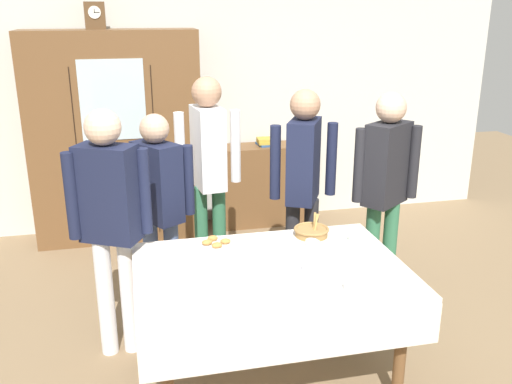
{
  "coord_description": "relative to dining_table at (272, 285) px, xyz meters",
  "views": [
    {
      "loc": [
        -0.76,
        -3.14,
        2.24
      ],
      "look_at": [
        0.0,
        0.2,
        1.1
      ],
      "focal_mm": 39.31,
      "sensor_mm": 36.0,
      "label": 1
    }
  ],
  "objects": [
    {
      "name": "tea_cup_far_left",
      "position": [
        0.32,
        0.25,
        0.12
      ],
      "size": [
        0.13,
        0.13,
        0.06
      ],
      "color": "white",
      "rests_on": "dining_table"
    },
    {
      "name": "tea_cup_far_right",
      "position": [
        -0.45,
        0.05,
        0.12
      ],
      "size": [
        0.13,
        0.13,
        0.06
      ],
      "color": "white",
      "rests_on": "dining_table"
    },
    {
      "name": "person_by_cabinet",
      "position": [
        -0.92,
        0.52,
        0.36
      ],
      "size": [
        0.52,
        0.34,
        1.66
      ],
      "color": "silver",
      "rests_on": "ground"
    },
    {
      "name": "mantel_clock",
      "position": [
        -1.0,
        2.59,
        1.5
      ],
      "size": [
        0.18,
        0.11,
        0.24
      ],
      "color": "brown",
      "rests_on": "wall_cabinet"
    },
    {
      "name": "pastry_plate",
      "position": [
        -0.27,
        0.44,
        0.11
      ],
      "size": [
        0.28,
        0.28,
        0.05
      ],
      "color": "white",
      "rests_on": "dining_table"
    },
    {
      "name": "tea_cup_center",
      "position": [
        0.2,
        -0.07,
        0.12
      ],
      "size": [
        0.13,
        0.13,
        0.06
      ],
      "color": "white",
      "rests_on": "dining_table"
    },
    {
      "name": "wall_cabinet",
      "position": [
        -0.9,
        2.59,
        0.37
      ],
      "size": [
        1.62,
        0.46,
        2.04
      ],
      "color": "brown",
      "rests_on": "ground"
    },
    {
      "name": "bookshelf_low",
      "position": [
        0.59,
        2.64,
        -0.23
      ],
      "size": [
        1.07,
        0.35,
        0.86
      ],
      "color": "brown",
      "rests_on": "ground"
    },
    {
      "name": "person_behind_table_right",
      "position": [
        -0.17,
        1.36,
        0.41
      ],
      "size": [
        0.52,
        0.38,
        1.74
      ],
      "color": "#33704C",
      "rests_on": "ground"
    },
    {
      "name": "tea_cup_front_edge",
      "position": [
        0.63,
        0.29,
        0.12
      ],
      "size": [
        0.13,
        0.13,
        0.06
      ],
      "color": "silver",
      "rests_on": "dining_table"
    },
    {
      "name": "ground_plane",
      "position": [
        0.0,
        0.24,
        -0.65
      ],
      "size": [
        12.0,
        12.0,
        0.0
      ],
      "primitive_type": "plane",
      "color": "#846B4C",
      "rests_on": "ground"
    },
    {
      "name": "dining_table",
      "position": [
        0.0,
        0.0,
        0.0
      ],
      "size": [
        1.61,
        1.13,
        0.75
      ],
      "color": "brown",
      "rests_on": "ground"
    },
    {
      "name": "bread_basket",
      "position": [
        0.39,
        0.45,
        0.13
      ],
      "size": [
        0.24,
        0.24,
        0.16
      ],
      "color": "#9E7542",
      "rests_on": "dining_table"
    },
    {
      "name": "spoon_far_right",
      "position": [
        -0.38,
        0.22,
        0.1
      ],
      "size": [
        0.12,
        0.02,
        0.01
      ],
      "color": "silver",
      "rests_on": "dining_table"
    },
    {
      "name": "person_behind_table_left",
      "position": [
        1.08,
        0.79,
        0.36
      ],
      "size": [
        0.52,
        0.37,
        1.66
      ],
      "color": "#33704C",
      "rests_on": "ground"
    },
    {
      "name": "back_wall",
      "position": [
        0.0,
        2.89,
        0.7
      ],
      "size": [
        6.4,
        0.1,
        2.7
      ],
      "primitive_type": "cube",
      "color": "silver",
      "rests_on": "ground"
    },
    {
      "name": "spoon_mid_left",
      "position": [
        0.43,
        0.06,
        0.1
      ],
      "size": [
        0.12,
        0.02,
        0.01
      ],
      "color": "silver",
      "rests_on": "dining_table"
    },
    {
      "name": "person_beside_shelf",
      "position": [
        0.49,
        0.97,
        0.37
      ],
      "size": [
        0.52,
        0.41,
        1.67
      ],
      "color": "#232328",
      "rests_on": "ground"
    },
    {
      "name": "tea_cup_back_edge",
      "position": [
        0.36,
        -0.34,
        0.12
      ],
      "size": [
        0.13,
        0.13,
        0.06
      ],
      "color": "white",
      "rests_on": "dining_table"
    },
    {
      "name": "person_near_right_end",
      "position": [
        -0.6,
        0.97,
        0.27
      ],
      "size": [
        0.52,
        0.41,
        1.54
      ],
      "color": "slate",
      "rests_on": "ground"
    },
    {
      "name": "tea_cup_near_right",
      "position": [
        0.06,
        0.18,
        0.12
      ],
      "size": [
        0.13,
        0.13,
        0.06
      ],
      "color": "white",
      "rests_on": "dining_table"
    },
    {
      "name": "book_stack",
      "position": [
        0.59,
        2.64,
        0.24
      ],
      "size": [
        0.16,
        0.21,
        0.08
      ],
      "color": "#2D5184",
      "rests_on": "bookshelf_low"
    }
  ]
}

